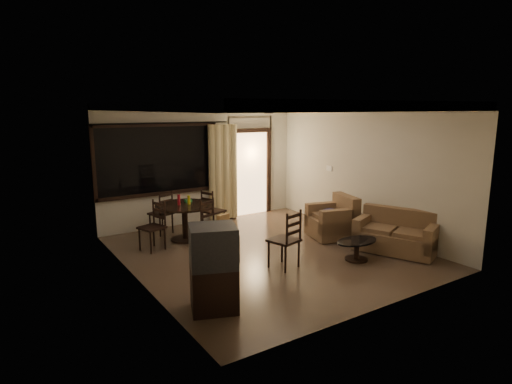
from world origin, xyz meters
TOP-DOWN VIEW (x-y plane):
  - ground at (0.00, 0.00)m, footprint 5.50×5.50m
  - room_shell at (0.59, 1.77)m, footprint 5.50×6.70m
  - dining_table at (-0.99, 1.60)m, footprint 1.20×1.20m
  - dining_chair_west at (-1.78, 1.33)m, footprint 0.53×0.53m
  - dining_chair_east at (-0.20, 1.86)m, footprint 0.53×0.53m
  - dining_chair_south at (-0.72, 0.78)m, footprint 0.53×0.57m
  - dining_chair_north at (-1.24, 2.29)m, footprint 0.53×0.53m
  - tv_cabinet at (-1.94, -1.53)m, footprint 0.77×0.74m
  - sofa at (2.10, -1.29)m, footprint 1.29×1.65m
  - armchair at (1.73, 0.04)m, footprint 1.06×1.06m
  - coffee_table at (1.11, -1.22)m, footprint 0.84×0.50m
  - side_chair at (-0.21, -0.80)m, footprint 0.55×0.55m

SIDE VIEW (x-z plane):
  - ground at x=0.00m, z-range 0.00..0.00m
  - coffee_table at x=1.11m, z-range 0.06..0.43m
  - dining_chair_west at x=-1.78m, z-range -0.19..0.76m
  - dining_chair_east at x=-0.20m, z-range -0.19..0.76m
  - dining_chair_north at x=-1.24m, z-range -0.19..0.76m
  - side_chair at x=-0.21m, z-range -0.21..0.82m
  - dining_chair_south at x=-0.72m, z-range -0.17..0.78m
  - sofa at x=2.10m, z-range -0.08..0.70m
  - armchair at x=1.73m, z-range -0.08..0.80m
  - tv_cabinet at x=-1.94m, z-range 0.00..1.18m
  - dining_table at x=-0.99m, z-range 0.11..1.08m
  - room_shell at x=0.59m, z-range -0.92..4.58m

